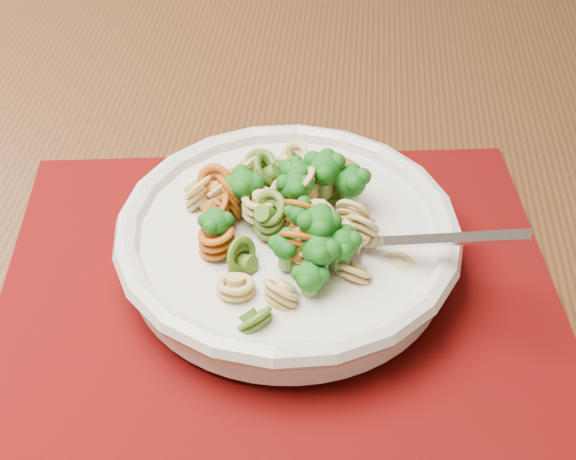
{
  "coord_description": "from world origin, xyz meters",
  "views": [
    {
      "loc": [
        0.61,
        -0.74,
        1.16
      ],
      "look_at": [
        0.58,
        -0.28,
        0.75
      ],
      "focal_mm": 50.0,
      "sensor_mm": 36.0,
      "label": 1
    }
  ],
  "objects": [
    {
      "name": "dining_table",
      "position": [
        0.6,
        -0.23,
        0.62
      ],
      "size": [
        1.45,
        0.95,
        0.71
      ],
      "rotation": [
        0.0,
        0.0,
        -0.02
      ],
      "color": "#512D16",
      "rests_on": "ground"
    },
    {
      "name": "fork",
      "position": [
        0.62,
        -0.3,
        0.75
      ],
      "size": [
        0.18,
        0.07,
        0.08
      ],
      "primitive_type": null,
      "rotation": [
        0.0,
        -0.35,
        -0.25
      ],
      "color": "silver",
      "rests_on": "pasta_bowl"
    },
    {
      "name": "pasta_broccoli_heap",
      "position": [
        0.58,
        -0.28,
        0.75
      ],
      "size": [
        0.23,
        0.23,
        0.06
      ],
      "primitive_type": null,
      "color": "tan",
      "rests_on": "pasta_bowl"
    },
    {
      "name": "pasta_bowl",
      "position": [
        0.58,
        -0.28,
        0.74
      ],
      "size": [
        0.27,
        0.27,
        0.05
      ],
      "color": "beige",
      "rests_on": "placemat"
    },
    {
      "name": "placemat",
      "position": [
        0.57,
        -0.3,
        0.71
      ],
      "size": [
        0.47,
        0.38,
        0.0
      ],
      "primitive_type": "cube",
      "rotation": [
        0.0,
        0.0,
        0.12
      ],
      "color": "#550307",
      "rests_on": "dining_table"
    }
  ]
}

